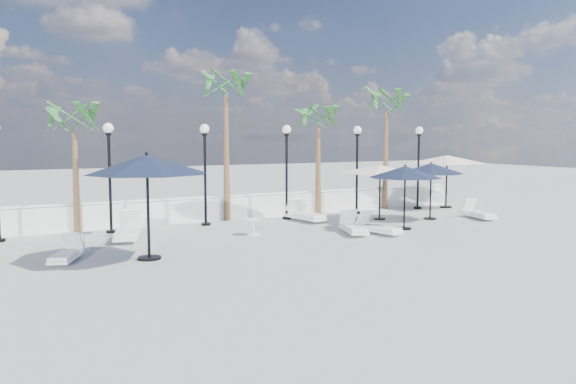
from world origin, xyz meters
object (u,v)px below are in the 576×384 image
parasol_navy_left (147,165)px  parasol_navy_mid (405,172)px  lounger_6 (478,213)px  parasol_cream_sq_a (380,165)px  lounger_7 (378,228)px  lounger_2 (66,254)px  lounger_3 (128,231)px  lounger_4 (305,215)px  parasol_cream_sq_b (447,156)px  parasol_navy_right (431,169)px  lounger_5 (353,227)px

parasol_navy_left → parasol_navy_mid: 9.52m
lounger_6 → parasol_cream_sq_a: (-3.73, 1.77, 1.99)m
lounger_6 → lounger_7: lounger_6 is taller
lounger_6 → lounger_7: 5.97m
lounger_2 → lounger_3: bearing=72.8°
lounger_3 → lounger_4: bearing=23.6°
lounger_4 → parasol_navy_left: bearing=-158.1°
lounger_4 → parasol_cream_sq_b: bearing=-3.1°
lounger_3 → parasol_navy_right: bearing=11.8°
parasol_navy_mid → parasol_cream_sq_b: bearing=34.0°
lounger_6 → parasol_cream_sq_b: (1.51, 3.40, 2.25)m
parasol_navy_right → lounger_5: bearing=-163.9°
parasol_cream_sq_b → parasol_navy_left: bearing=-163.4°
lounger_5 → parasol_cream_sq_b: bearing=45.4°
lounger_2 → parasol_navy_left: size_ratio=0.51×
parasol_navy_mid → parasol_cream_sq_a: 2.50m
lounger_5 → parasol_navy_mid: parasol_navy_mid is taller
lounger_6 → parasol_navy_right: (-1.85, 0.85, 1.85)m
lounger_3 → lounger_6: size_ratio=1.21×
parasol_cream_sq_a → parasol_navy_left: bearing=-163.7°
lounger_4 → parasol_cream_sq_a: 3.66m
lounger_3 → lounger_5: lounger_3 is taller
parasol_navy_left → parasol_cream_sq_b: parasol_navy_left is taller
lounger_3 → lounger_5: (7.14, -2.64, -0.04)m
parasol_cream_sq_b → parasol_cream_sq_a: bearing=-162.7°
lounger_5 → lounger_3: bearing=179.4°
parasol_cream_sq_a → lounger_3: bearing=178.1°
lounger_5 → parasol_navy_mid: size_ratio=0.73×
lounger_4 → lounger_6: size_ratio=1.11×
parasol_navy_left → parasol_navy_right: (12.10, 2.07, -0.52)m
parasol_cream_sq_b → lounger_4: bearing=-176.0°
parasol_cream_sq_a → lounger_7: bearing=-128.3°
lounger_4 → parasol_navy_mid: parasol_navy_mid is taller
parasol_navy_mid → lounger_5: bearing=177.7°
lounger_7 → parasol_navy_right: bearing=12.1°
lounger_2 → lounger_5: size_ratio=0.87×
lounger_7 → parasol_cream_sq_a: 4.02m
parasol_cream_sq_b → lounger_2: bearing=-167.6°
lounger_5 → lounger_7: (0.75, -0.44, -0.01)m
parasol_navy_left → parasol_navy_right: bearing=9.7°
lounger_5 → parasol_cream_sq_a: parasol_cream_sq_a is taller
lounger_4 → parasol_navy_left: 8.69m
lounger_7 → parasol_cream_sq_b: bearing=18.5°
lounger_5 → lounger_7: 0.87m
lounger_4 → lounger_7: bearing=-86.2°
lounger_4 → lounger_5: 3.37m
lounger_2 → parasol_navy_right: size_ratio=0.64×
lounger_3 → parasol_cream_sq_b: parasol_cream_sq_b is taller
lounger_3 → parasol_cream_sq_a: (10.06, -0.34, 1.94)m
lounger_6 → parasol_cream_sq_b: 4.35m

